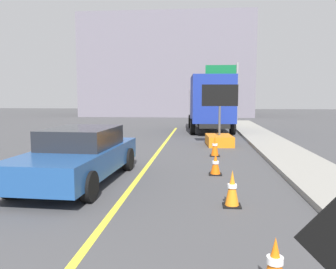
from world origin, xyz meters
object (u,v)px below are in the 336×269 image
(traffic_cone_far_lane, at_px, (215,164))
(pickup_car, at_px, (79,155))
(highway_guide_sign, at_px, (228,81))
(arrow_board_trailer, at_px, (219,135))
(traffic_cone_near_sign, at_px, (275,264))
(traffic_cone_curbside, at_px, (215,146))
(box_truck, at_px, (210,102))
(traffic_cone_mid_lane, at_px, (232,189))

(traffic_cone_far_lane, bearing_deg, pickup_car, -162.33)
(highway_guide_sign, distance_m, traffic_cone_far_lane, 21.21)
(arrow_board_trailer, xyz_separation_m, highway_guide_sign, (1.46, 14.89, 2.94))
(traffic_cone_near_sign, xyz_separation_m, traffic_cone_curbside, (-0.32, 9.02, 0.06))
(traffic_cone_near_sign, bearing_deg, traffic_cone_far_lane, 94.07)
(arrow_board_trailer, relative_size, pickup_car, 0.54)
(box_truck, relative_size, highway_guide_sign, 1.32)
(arrow_board_trailer, xyz_separation_m, traffic_cone_near_sign, (0.01, -11.94, -0.17))
(pickup_car, distance_m, highway_guide_sign, 22.83)
(pickup_car, relative_size, traffic_cone_mid_lane, 6.74)
(pickup_car, xyz_separation_m, traffic_cone_mid_lane, (3.73, -1.73, -0.34))
(highway_guide_sign, relative_size, traffic_cone_near_sign, 7.92)
(pickup_car, bearing_deg, highway_guide_sign, 76.23)
(traffic_cone_far_lane, bearing_deg, traffic_cone_mid_lane, -85.74)
(box_truck, relative_size, traffic_cone_mid_lane, 9.00)
(traffic_cone_curbside, bearing_deg, traffic_cone_far_lane, -91.96)
(highway_guide_sign, distance_m, traffic_cone_mid_lane, 24.00)
(traffic_cone_far_lane, relative_size, traffic_cone_curbside, 0.82)
(arrow_board_trailer, bearing_deg, highway_guide_sign, 84.40)
(arrow_board_trailer, relative_size, box_truck, 0.41)
(arrow_board_trailer, distance_m, traffic_cone_far_lane, 6.03)
(box_truck, bearing_deg, traffic_cone_near_sign, -89.20)
(arrow_board_trailer, bearing_deg, traffic_cone_far_lane, -93.96)
(highway_guide_sign, bearing_deg, arrow_board_trailer, -95.60)
(arrow_board_trailer, distance_m, traffic_cone_curbside, 2.94)
(traffic_cone_near_sign, bearing_deg, highway_guide_sign, 86.90)
(traffic_cone_far_lane, height_order, traffic_cone_curbside, traffic_cone_curbside)
(arrow_board_trailer, height_order, highway_guide_sign, highway_guide_sign)
(traffic_cone_mid_lane, xyz_separation_m, traffic_cone_far_lane, (-0.21, 2.85, -0.06))
(arrow_board_trailer, bearing_deg, traffic_cone_mid_lane, -91.32)
(pickup_car, height_order, traffic_cone_mid_lane, pickup_car)
(box_truck, distance_m, traffic_cone_near_sign, 18.19)
(highway_guide_sign, bearing_deg, traffic_cone_curbside, -95.67)
(box_truck, relative_size, pickup_car, 1.34)
(box_truck, distance_m, highway_guide_sign, 9.01)
(traffic_cone_near_sign, relative_size, traffic_cone_curbside, 0.84)
(traffic_cone_mid_lane, bearing_deg, traffic_cone_near_sign, -86.10)
(traffic_cone_near_sign, relative_size, traffic_cone_far_lane, 1.03)
(pickup_car, relative_size, traffic_cone_far_lane, 8.05)
(traffic_cone_curbside, bearing_deg, highway_guide_sign, 84.33)
(box_truck, bearing_deg, traffic_cone_curbside, -90.40)
(box_truck, height_order, traffic_cone_mid_lane, box_truck)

